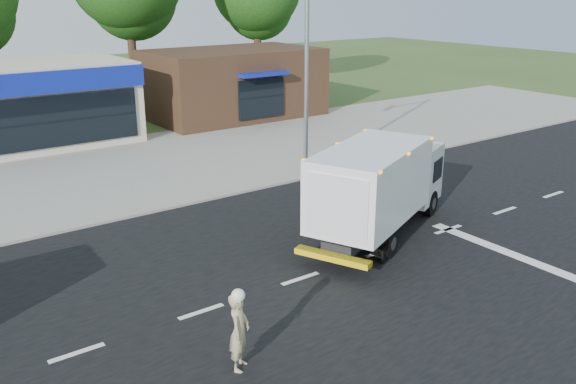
{
  "coord_description": "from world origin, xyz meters",
  "views": [
    {
      "loc": [
        -11.93,
        -11.78,
        7.44
      ],
      "look_at": [
        -1.91,
        2.07,
        1.7
      ],
      "focal_mm": 38.0,
      "sensor_mm": 36.0,
      "label": 1
    }
  ],
  "objects": [
    {
      "name": "lane_markings",
      "position": [
        1.35,
        -1.35,
        0.02
      ],
      "size": [
        55.2,
        7.0,
        0.01
      ],
      "color": "silver",
      "rests_on": "road_asphalt"
    },
    {
      "name": "brown_storefront",
      "position": [
        7.0,
        19.98,
        2.0
      ],
      "size": [
        10.0,
        6.7,
        4.0
      ],
      "color": "#382316",
      "rests_on": "ground"
    },
    {
      "name": "traffic_signal_pole",
      "position": [
        2.35,
        7.6,
        4.92
      ],
      "size": [
        3.51,
        0.25,
        8.0
      ],
      "color": "gray",
      "rests_on": "ground"
    },
    {
      "name": "ems_box_truck",
      "position": [
        0.84,
        1.05,
        1.74
      ],
      "size": [
        7.09,
        4.68,
        3.03
      ],
      "rotation": [
        0.0,
        0.0,
        0.42
      ],
      "color": "black",
      "rests_on": "ground"
    },
    {
      "name": "emergency_worker",
      "position": [
        -6.43,
        -2.49,
        0.89
      ],
      "size": [
        0.73,
        0.72,
        1.81
      ],
      "rotation": [
        0.0,
        0.0,
        0.78
      ],
      "color": "tan",
      "rests_on": "ground"
    },
    {
      "name": "parking_apron",
      "position": [
        0.0,
        14.0,
        0.01
      ],
      "size": [
        60.0,
        9.0,
        0.02
      ],
      "primitive_type": "cube",
      "color": "gray",
      "rests_on": "ground"
    },
    {
      "name": "road_asphalt",
      "position": [
        0.0,
        0.0,
        0.0
      ],
      "size": [
        60.0,
        14.0,
        0.02
      ],
      "primitive_type": "cube",
      "color": "black",
      "rests_on": "ground"
    },
    {
      "name": "sidewalk",
      "position": [
        0.0,
        8.2,
        0.06
      ],
      "size": [
        60.0,
        2.4,
        0.12
      ],
      "primitive_type": "cube",
      "color": "gray",
      "rests_on": "ground"
    },
    {
      "name": "ground",
      "position": [
        0.0,
        0.0,
        0.0
      ],
      "size": [
        120.0,
        120.0,
        0.0
      ],
      "primitive_type": "plane",
      "color": "#385123",
      "rests_on": "ground"
    }
  ]
}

